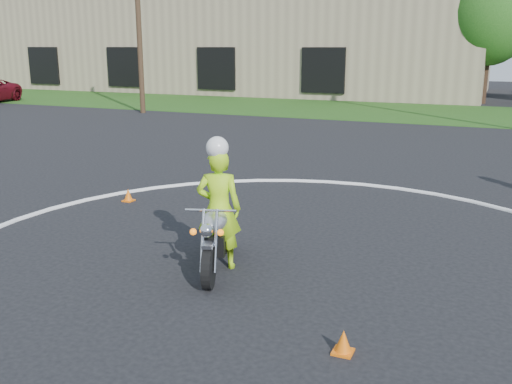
% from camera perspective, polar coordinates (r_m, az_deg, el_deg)
% --- Properties ---
extents(ground, '(120.00, 120.00, 0.00)m').
position_cam_1_polar(ground, '(7.31, -5.80, -14.91)').
color(ground, black).
rests_on(ground, ground).
extents(grass_strip, '(120.00, 10.00, 0.02)m').
position_cam_1_polar(grass_strip, '(32.90, 17.69, 7.50)').
color(grass_strip, '#1E4714').
rests_on(grass_strip, ground).
extents(course_markings, '(19.05, 19.05, 0.12)m').
position_cam_1_polar(course_markings, '(10.57, 16.54, -5.93)').
color(course_markings, silver).
rests_on(course_markings, ground).
extents(primary_motorcycle, '(0.95, 2.18, 1.18)m').
position_cam_1_polar(primary_motorcycle, '(9.29, -3.99, -4.45)').
color(primary_motorcycle, black).
rests_on(primary_motorcycle, ground).
extents(rider_primary_grp, '(0.84, 0.68, 2.20)m').
position_cam_1_polar(rider_primary_grp, '(9.27, -3.75, -1.35)').
color(rider_primary_grp, '#A4E217').
rests_on(rider_primary_grp, ground).
extents(traffic_cones, '(15.50, 11.38, 0.30)m').
position_cam_1_polar(traffic_cones, '(8.63, 19.44, -9.96)').
color(traffic_cones, orange).
rests_on(traffic_cones, ground).
extents(warehouse, '(41.00, 17.00, 8.30)m').
position_cam_1_polar(warehouse, '(50.22, -1.81, 15.05)').
color(warehouse, tan).
rests_on(warehouse, ground).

